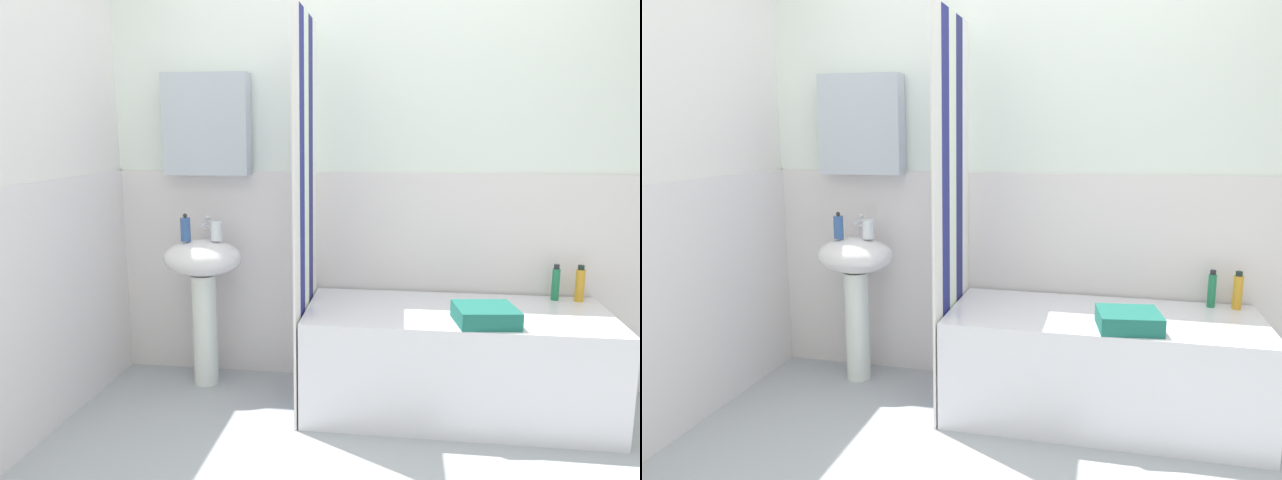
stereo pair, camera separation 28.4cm
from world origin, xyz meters
TOP-DOWN VIEW (x-y plane):
  - wall_back_tiled at (-0.06, 1.26)m, footprint 3.60×0.18m
  - wall_left_tiled at (-1.57, 0.34)m, footprint 0.07×1.81m
  - sink at (-0.99, 1.03)m, footprint 0.44×0.34m
  - faucet at (-0.99, 1.11)m, footprint 0.03×0.12m
  - soap_dispenser at (-1.06, 0.99)m, footprint 0.05×0.05m
  - toothbrush_cup at (-0.90, 1.03)m, footprint 0.07×0.07m
  - bathtub at (0.39, 0.88)m, footprint 1.51×0.68m
  - shower_curtain at (-0.38, 0.88)m, footprint 0.01×0.68m
  - lotion_bottle at (1.05, 1.14)m, footprint 0.05×0.05m
  - conditioner_bottle at (0.93, 1.14)m, footprint 0.04×0.04m
  - towel_folded at (0.51, 0.68)m, footprint 0.31×0.29m

SIDE VIEW (x-z plane):
  - bathtub at x=0.39m, z-range 0.00..0.54m
  - towel_folded at x=0.51m, z-range 0.54..0.62m
  - sink at x=-0.99m, z-range 0.19..1.03m
  - conditioner_bottle at x=0.93m, z-range 0.53..0.72m
  - lotion_bottle at x=1.05m, z-range 0.53..0.73m
  - toothbrush_cup at x=-0.90m, z-range 0.84..0.94m
  - faucet at x=-0.99m, z-range 0.83..0.96m
  - soap_dispenser at x=-1.06m, z-range 0.83..0.98m
  - shower_curtain at x=-0.38m, z-range 0.00..2.00m
  - wall_left_tiled at x=-1.57m, z-range -0.08..2.32m
  - wall_back_tiled at x=-0.06m, z-range -0.06..2.34m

